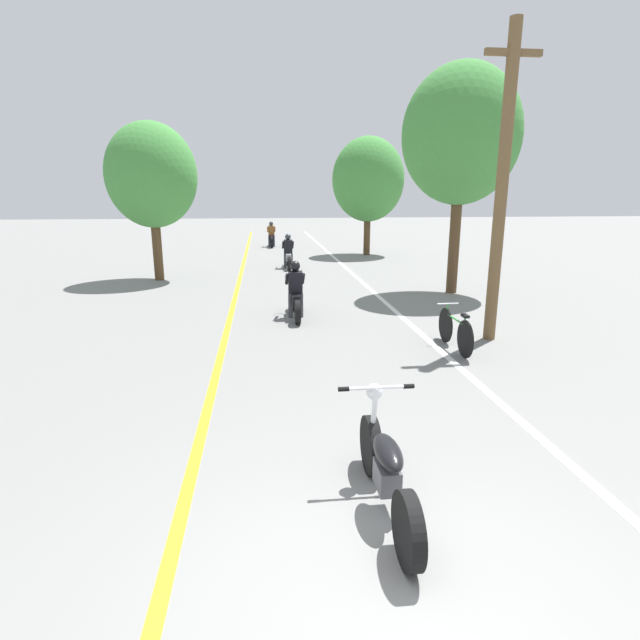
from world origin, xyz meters
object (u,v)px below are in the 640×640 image
at_px(roadside_tree_right_far, 368,180).
at_px(bicycle_parked, 455,331).
at_px(roadside_tree_left, 152,176).
at_px(motorcycle_rider_lead, 296,296).
at_px(roadside_tree_right_near, 461,136).
at_px(motorcycle_rider_mid, 288,255).
at_px(motorcycle_rider_far, 271,237).
at_px(utility_pole, 502,185).
at_px(motorcycle_foreground, 386,470).

xyz_separation_m(roadside_tree_right_far, bicycle_parked, (-1.46, -15.48, -3.23)).
xyz_separation_m(roadside_tree_left, motorcycle_rider_lead, (4.43, -6.01, -3.01)).
bearing_deg(roadside_tree_left, motorcycle_rider_lead, -53.63).
distance_m(roadside_tree_right_near, motorcycle_rider_mid, 8.52).
bearing_deg(roadside_tree_right_far, motorcycle_rider_lead, -109.33).
height_order(roadside_tree_left, motorcycle_rider_far, roadside_tree_left).
relative_size(utility_pole, motorcycle_rider_lead, 3.06).
xyz_separation_m(roadside_tree_left, motorcycle_rider_far, (4.18, 10.88, -3.01)).
bearing_deg(motorcycle_rider_mid, motorcycle_rider_far, 93.44).
bearing_deg(bicycle_parked, motorcycle_rider_far, 99.02).
height_order(motorcycle_rider_mid, motorcycle_rider_far, motorcycle_rider_far).
bearing_deg(roadside_tree_left, roadside_tree_right_near, -19.89).
relative_size(utility_pole, bicycle_parked, 3.51).
height_order(roadside_tree_right_far, motorcycle_rider_far, roadside_tree_right_far).
height_order(utility_pole, roadside_tree_right_near, roadside_tree_right_near).
bearing_deg(motorcycle_rider_mid, motorcycle_foreground, -89.74).
bearing_deg(utility_pole, motorcycle_rider_lead, 148.76).
xyz_separation_m(utility_pole, roadside_tree_right_near, (1.07, 4.98, 1.45)).
bearing_deg(bicycle_parked, utility_pole, 31.86).
relative_size(motorcycle_foreground, motorcycle_rider_far, 1.02).
relative_size(roadside_tree_right_far, motorcycle_rider_mid, 2.75).
height_order(roadside_tree_right_far, bicycle_parked, roadside_tree_right_far).
xyz_separation_m(roadside_tree_left, motorcycle_foreground, (4.76, -13.87, -3.12)).
bearing_deg(motorcycle_rider_lead, motorcycle_rider_mid, 88.20).
xyz_separation_m(motorcycle_rider_lead, motorcycle_rider_mid, (0.26, 8.41, -0.01)).
bearing_deg(roadside_tree_right_near, motorcycle_rider_lead, -152.46).
relative_size(roadside_tree_left, motorcycle_rider_lead, 2.67).
height_order(motorcycle_foreground, bicycle_parked, motorcycle_foreground).
height_order(roadside_tree_right_near, motorcycle_rider_lead, roadside_tree_right_near).
xyz_separation_m(utility_pole, motorcycle_foreground, (-3.58, -5.48, -2.71)).
bearing_deg(motorcycle_rider_mid, motorcycle_rider_lead, -91.80).
relative_size(roadside_tree_right_near, motorcycle_rider_lead, 3.31).
bearing_deg(roadside_tree_right_near, motorcycle_rider_far, 110.13).
relative_size(roadside_tree_right_far, motorcycle_rider_lead, 2.83).
distance_m(utility_pole, motorcycle_rider_far, 19.89).
bearing_deg(motorcycle_rider_mid, utility_pole, -71.28).
xyz_separation_m(utility_pole, roadside_tree_left, (-8.35, 8.39, 0.41)).
distance_m(roadside_tree_right_far, motorcycle_rider_far, 7.09).
relative_size(utility_pole, roadside_tree_right_near, 0.93).
bearing_deg(roadside_tree_right_near, utility_pole, -102.15).
bearing_deg(roadside_tree_right_far, motorcycle_rider_far, 136.32).
height_order(roadside_tree_right_far, motorcycle_rider_lead, roadside_tree_right_far).
relative_size(utility_pole, roadside_tree_left, 1.15).
distance_m(motorcycle_rider_lead, bicycle_parked, 4.19).
bearing_deg(motorcycle_rider_mid, roadside_tree_right_near, -50.85).
xyz_separation_m(roadside_tree_right_near, motorcycle_rider_mid, (-4.73, 5.81, -4.06)).
xyz_separation_m(roadside_tree_right_far, motorcycle_rider_far, (-4.62, 4.42, -3.07)).
height_order(motorcycle_foreground, motorcycle_rider_mid, motorcycle_rider_mid).
relative_size(roadside_tree_left, motorcycle_foreground, 2.57).
bearing_deg(motorcycle_rider_lead, motorcycle_foreground, -87.54).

